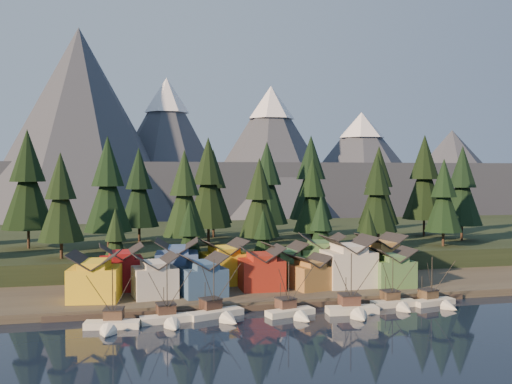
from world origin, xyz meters
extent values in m
plane|color=black|center=(0.00, 0.00, 0.00)|extent=(500.00, 500.00, 0.00)
cube|color=#393429|center=(0.00, 40.00, 0.75)|extent=(400.00, 50.00, 1.50)
cube|color=black|center=(0.00, 90.00, 3.00)|extent=(420.00, 100.00, 6.00)
cube|color=#463A32|center=(0.00, 16.50, 0.50)|extent=(80.00, 4.00, 1.00)
cube|color=#424955|center=(0.00, 240.00, 15.00)|extent=(560.00, 160.00, 30.00)
cone|color=#424955|center=(-45.00, 180.00, 45.00)|extent=(100.00, 100.00, 90.00)
cone|color=#424955|center=(-5.00, 198.00, 36.00)|extent=(80.00, 80.00, 72.00)
cone|color=white|center=(-5.00, 198.00, 63.36)|extent=(22.40, 22.40, 17.28)
cone|color=#424955|center=(45.00, 186.00, 34.00)|extent=(84.00, 84.00, 68.00)
cone|color=white|center=(45.00, 186.00, 59.84)|extent=(23.52, 23.52, 16.32)
cone|color=#424955|center=(100.00, 202.00, 29.00)|extent=(92.00, 92.00, 58.00)
cone|color=white|center=(100.00, 202.00, 51.04)|extent=(25.76, 25.76, 13.92)
cone|color=#424955|center=(160.00, 210.00, 25.00)|extent=(88.00, 88.00, 50.00)
cube|color=white|center=(-28.25, 8.79, 0.34)|extent=(9.24, 4.23, 1.53)
cone|color=white|center=(-29.02, 3.96, 0.34)|extent=(3.31, 3.45, 2.87)
cube|color=black|center=(-28.25, 8.79, -0.24)|extent=(9.46, 4.31, 0.34)
cube|color=#4F3A2A|center=(-28.00, 10.39, 1.82)|extent=(3.48, 3.32, 1.72)
cube|color=#262423|center=(-28.00, 10.39, 2.78)|extent=(3.70, 3.54, 0.19)
cylinder|color=black|center=(-28.17, 9.32, 5.36)|extent=(0.17, 0.17, 8.62)
cylinder|color=black|center=(-27.71, 12.22, 3.16)|extent=(0.13, 0.13, 4.21)
cube|color=silver|center=(-19.07, 10.44, 0.33)|extent=(9.57, 3.95, 1.53)
cone|color=silver|center=(-18.47, 5.37, 0.33)|extent=(3.23, 3.49, 2.87)
cube|color=black|center=(-19.07, 10.44, -0.24)|extent=(9.80, 4.03, 0.33)
cube|color=#463025|center=(-19.28, 12.12, 1.82)|extent=(3.38, 3.21, 1.72)
cube|color=#262423|center=(-19.28, 12.12, 2.78)|extent=(3.59, 3.43, 0.19)
cylinder|color=black|center=(-19.14, 11.00, 5.36)|extent=(0.17, 0.17, 8.61)
cylinder|color=black|center=(-19.50, 14.04, 3.16)|extent=(0.13, 0.13, 4.21)
cube|color=silver|center=(-10.60, 11.97, 0.35)|extent=(10.45, 6.24, 1.60)
cone|color=silver|center=(-8.72, 6.80, 0.35)|extent=(3.99, 4.24, 3.00)
cube|color=black|center=(-10.60, 11.97, -0.25)|extent=(10.70, 6.37, 0.35)
cube|color=#412C22|center=(-11.22, 13.70, 1.90)|extent=(4.03, 3.91, 1.80)
cube|color=#262423|center=(-11.22, 13.70, 2.90)|extent=(4.29, 4.17, 0.20)
cylinder|color=black|center=(-10.81, 12.55, 5.60)|extent=(0.18, 0.18, 9.00)
cylinder|color=black|center=(-11.93, 15.65, 3.30)|extent=(0.14, 0.14, 4.40)
cube|color=silver|center=(2.54, 9.98, 0.33)|extent=(9.30, 4.94, 1.51)
cone|color=silver|center=(3.74, 5.26, 0.33)|extent=(3.49, 3.64, 2.83)
cube|color=black|center=(2.54, 9.98, -0.24)|extent=(9.53, 5.04, 0.33)
cube|color=brown|center=(2.13, 11.55, 1.79)|extent=(3.62, 3.49, 1.70)
cube|color=#262423|center=(2.13, 11.55, 2.73)|extent=(3.85, 3.72, 0.19)
cylinder|color=black|center=(2.40, 10.51, 5.28)|extent=(0.17, 0.17, 8.49)
cylinder|color=black|center=(1.68, 13.34, 3.11)|extent=(0.13, 0.13, 4.15)
cube|color=beige|center=(13.84, 8.80, 0.37)|extent=(9.47, 3.87, 1.71)
cone|color=beige|center=(13.48, 3.73, 0.37)|extent=(3.43, 3.38, 3.21)
cube|color=black|center=(13.84, 8.80, -0.27)|extent=(9.70, 3.93, 0.37)
cube|color=#52352B|center=(13.96, 10.49, 2.03)|extent=(3.65, 3.45, 1.93)
cube|color=#262423|center=(13.96, 10.49, 3.10)|extent=(3.87, 3.68, 0.21)
cylinder|color=black|center=(13.88, 9.36, 5.99)|extent=(0.19, 0.19, 9.63)
cylinder|color=black|center=(14.10, 12.41, 3.53)|extent=(0.15, 0.15, 4.71)
cube|color=beige|center=(23.70, 12.00, 0.33)|extent=(8.77, 3.02, 1.49)
cone|color=beige|center=(23.83, 7.23, 0.33)|extent=(2.87, 3.04, 2.79)
cube|color=black|center=(23.70, 12.00, -0.23)|extent=(8.98, 3.08, 0.33)
cube|color=#4E3C2A|center=(23.66, 13.59, 1.77)|extent=(3.05, 2.87, 1.67)
cube|color=#262423|center=(23.66, 13.59, 2.70)|extent=(3.24, 3.06, 0.19)
cylinder|color=black|center=(23.69, 12.53, 5.21)|extent=(0.17, 0.17, 8.37)
cylinder|color=black|center=(23.61, 15.39, 3.07)|extent=(0.13, 0.13, 4.09)
cube|color=beige|center=(31.77, 11.48, 0.32)|extent=(8.93, 4.37, 1.45)
cone|color=beige|center=(32.70, 6.88, 0.32)|extent=(3.25, 3.40, 2.73)
cube|color=black|center=(31.77, 11.48, -0.23)|extent=(9.14, 4.46, 0.32)
cube|color=brown|center=(31.46, 13.02, 1.73)|extent=(3.39, 3.25, 1.64)
cube|color=#262423|center=(31.46, 13.02, 2.64)|extent=(3.61, 3.46, 0.18)
cylinder|color=black|center=(31.66, 11.99, 5.09)|extent=(0.16, 0.16, 8.18)
cylinder|color=black|center=(31.10, 14.76, 3.00)|extent=(0.13, 0.13, 4.00)
cube|color=yellow|center=(-31.65, 23.41, 4.61)|extent=(10.07, 9.10, 6.23)
cube|color=yellow|center=(-31.65, 23.41, 8.35)|extent=(6.00, 8.38, 1.27)
cube|color=beige|center=(-20.55, 23.79, 4.38)|extent=(8.90, 8.14, 5.76)
cube|color=beige|center=(-20.55, 23.79, 7.81)|extent=(5.32, 7.50, 1.12)
cube|color=#325278|center=(-11.36, 23.07, 4.22)|extent=(9.40, 8.96, 5.44)
cube|color=#325278|center=(-11.36, 23.07, 7.50)|extent=(5.76, 8.15, 1.15)
cube|color=maroon|center=(1.19, 26.29, 4.55)|extent=(8.82, 7.83, 6.10)
cube|color=maroon|center=(1.19, 26.29, 8.20)|extent=(4.93, 7.59, 1.22)
cube|color=olive|center=(10.97, 24.15, 3.91)|extent=(8.16, 8.16, 4.83)
cube|color=olive|center=(10.97, 24.15, 6.79)|extent=(5.17, 7.31, 0.95)
cube|color=beige|center=(19.85, 25.28, 5.19)|extent=(10.07, 8.49, 7.39)
cube|color=beige|center=(19.85, 25.28, 9.58)|extent=(5.55, 8.30, 1.41)
cube|color=#4A7740|center=(28.75, 22.84, 4.26)|extent=(8.26, 7.29, 5.53)
cube|color=#4A7740|center=(28.75, 22.84, 7.58)|extent=(4.64, 7.03, 1.13)
cube|color=maroon|center=(-26.83, 32.38, 4.80)|extent=(8.91, 8.03, 6.59)
cube|color=maroon|center=(-26.83, 32.38, 8.68)|extent=(5.09, 7.65, 1.19)
cube|color=#3C588E|center=(-15.39, 33.27, 5.07)|extent=(9.70, 9.21, 7.15)
cube|color=#3C588E|center=(-15.39, 33.27, 9.25)|extent=(5.75, 8.59, 1.24)
cube|color=yellow|center=(-5.34, 33.41, 4.85)|extent=(10.00, 8.88, 6.70)
cube|color=yellow|center=(-5.34, 33.41, 8.81)|extent=(6.01, 8.11, 1.26)
cube|color=#41743F|center=(7.87, 32.15, 4.50)|extent=(9.13, 7.78, 5.99)
cube|color=#41743F|center=(7.87, 32.15, 8.07)|extent=(5.31, 7.27, 1.19)
cube|color=#416E3B|center=(16.67, 33.11, 5.13)|extent=(10.74, 9.91, 7.27)
cube|color=#416E3B|center=(16.67, 33.11, 9.41)|extent=(6.58, 8.96, 1.31)
cube|color=#AD7F3D|center=(30.57, 32.21, 5.07)|extent=(9.70, 9.22, 7.15)
cube|color=#AD7F3D|center=(30.57, 32.21, 9.25)|extent=(5.75, 8.59, 1.24)
cylinder|color=#332319|center=(-50.00, 68.00, 8.68)|extent=(0.70, 0.70, 5.36)
cone|color=black|center=(-50.00, 68.00, 20.30)|extent=(13.11, 13.11, 18.47)
cone|color=black|center=(-50.00, 68.00, 29.83)|extent=(8.94, 8.94, 13.40)
cylinder|color=#332319|center=(-40.00, 48.00, 8.11)|extent=(0.70, 0.70, 4.23)
cone|color=black|center=(-40.00, 48.00, 17.28)|extent=(10.34, 10.34, 14.57)
cone|color=black|center=(-40.00, 48.00, 24.80)|extent=(7.05, 7.05, 10.57)
cylinder|color=#332319|center=(-30.00, 60.00, 8.51)|extent=(0.70, 0.70, 5.03)
cone|color=black|center=(-30.00, 60.00, 19.40)|extent=(12.28, 12.28, 17.31)
cone|color=black|center=(-30.00, 60.00, 28.33)|extent=(8.38, 8.38, 12.56)
cylinder|color=#332319|center=(-22.00, 75.00, 8.32)|extent=(0.70, 0.70, 4.64)
cone|color=black|center=(-22.00, 75.00, 18.38)|extent=(11.35, 11.35, 15.99)
cone|color=black|center=(-22.00, 75.00, 26.63)|extent=(7.74, 7.74, 11.61)
cylinder|color=#332319|center=(-12.00, 50.00, 8.19)|extent=(0.70, 0.70, 4.38)
cone|color=black|center=(-12.00, 50.00, 17.67)|extent=(10.70, 10.70, 15.08)
cone|color=black|center=(-12.00, 50.00, 25.46)|extent=(7.30, 7.30, 10.94)
cylinder|color=#332319|center=(-4.00, 65.00, 8.54)|extent=(0.70, 0.70, 5.09)
cone|color=black|center=(-4.00, 65.00, 19.56)|extent=(12.43, 12.43, 17.52)
cone|color=black|center=(-4.00, 65.00, 28.60)|extent=(8.48, 8.48, 12.71)
cylinder|color=#332319|center=(6.00, 48.00, 8.02)|extent=(0.70, 0.70, 4.05)
cone|color=black|center=(6.00, 48.00, 16.79)|extent=(9.89, 9.89, 13.94)
cone|color=black|center=(6.00, 48.00, 23.98)|extent=(6.74, 6.74, 10.12)
cylinder|color=#332319|center=(14.00, 72.00, 8.49)|extent=(0.70, 0.70, 4.98)
cone|color=black|center=(14.00, 72.00, 19.29)|extent=(12.18, 12.18, 17.16)
cone|color=black|center=(14.00, 72.00, 28.15)|extent=(8.31, 8.31, 12.46)
cylinder|color=#332319|center=(22.00, 55.00, 8.06)|extent=(0.70, 0.70, 4.12)
cone|color=black|center=(22.00, 55.00, 16.98)|extent=(10.06, 10.06, 14.18)
cone|color=black|center=(22.00, 55.00, 24.30)|extent=(6.86, 6.86, 10.29)
cylinder|color=#332319|center=(30.00, 80.00, 8.72)|extent=(0.70, 0.70, 5.43)
cone|color=black|center=(30.00, 80.00, 20.48)|extent=(13.28, 13.28, 18.71)
cone|color=black|center=(30.00, 80.00, 30.14)|extent=(9.05, 9.05, 13.58)
cylinder|color=#332319|center=(38.00, 50.00, 8.14)|extent=(0.70, 0.70, 4.29)
cone|color=black|center=(38.00, 50.00, 17.43)|extent=(10.48, 10.48, 14.76)
cone|color=black|center=(38.00, 50.00, 25.05)|extent=(7.14, 7.14, 10.71)
cylinder|color=#332319|center=(46.00, 66.00, 8.39)|extent=(0.70, 0.70, 4.77)
cone|color=black|center=(46.00, 66.00, 18.73)|extent=(11.67, 11.67, 16.44)
cone|color=black|center=(46.00, 66.00, 27.21)|extent=(7.95, 7.95, 11.93)
cylinder|color=#332319|center=(56.00, 48.00, 8.03)|extent=(0.70, 0.70, 4.07)
cone|color=black|center=(56.00, 48.00, 16.85)|extent=(9.94, 9.94, 14.01)
cone|color=black|center=(56.00, 48.00, 24.08)|extent=(6.78, 6.78, 10.17)
cylinder|color=#332319|center=(64.00, 72.00, 8.73)|extent=(0.70, 0.70, 5.46)
cone|color=black|center=(64.00, 72.00, 20.55)|extent=(13.34, 13.34, 18.80)
cone|color=black|center=(64.00, 72.00, 30.26)|extent=(9.10, 9.10, 13.64)
cylinder|color=#332319|center=(0.00, 82.00, 8.31)|extent=(0.70, 0.70, 4.62)
cone|color=black|center=(0.00, 82.00, 18.33)|extent=(11.30, 11.30, 15.92)
cone|color=black|center=(0.00, 82.00, 26.55)|extent=(7.70, 7.70, 11.56)
cylinder|color=#332319|center=(68.00, 58.00, 8.38)|extent=(0.70, 0.70, 4.76)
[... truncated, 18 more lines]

